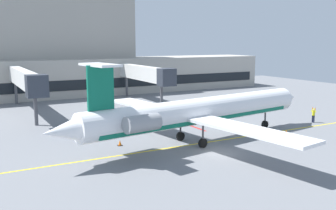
% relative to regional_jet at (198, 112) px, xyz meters
% --- Properties ---
extents(ground, '(120.00, 120.00, 0.11)m').
position_rel_regional_jet_xyz_m(ground, '(-0.32, -4.03, -3.25)').
color(ground, slate).
extents(terminal_building, '(79.94, 11.29, 19.64)m').
position_rel_regional_jet_xyz_m(terminal_building, '(-4.36, 42.05, 4.18)').
color(terminal_building, '#ADA89E').
rests_on(terminal_building, ground).
extents(jet_bridge_west, '(2.40, 22.36, 6.36)m').
position_rel_regional_jet_xyz_m(jet_bridge_west, '(-12.91, 24.03, 1.78)').
color(jet_bridge_west, silver).
rests_on(jet_bridge_west, ground).
extents(jet_bridge_east, '(2.40, 18.25, 6.19)m').
position_rel_regional_jet_xyz_m(jet_bridge_east, '(6.61, 26.12, 1.61)').
color(jet_bridge_east, silver).
rests_on(jet_bridge_east, ground).
extents(regional_jet, '(32.15, 27.33, 8.39)m').
position_rel_regional_jet_xyz_m(regional_jet, '(0.00, 0.00, 0.00)').
color(regional_jet, white).
rests_on(regional_jet, ground).
extents(baggage_tug, '(3.01, 4.33, 2.21)m').
position_rel_regional_jet_xyz_m(baggage_tug, '(-9.26, 8.89, -2.20)').
color(baggage_tug, '#1E4CB2').
rests_on(baggage_tug, ground).
extents(marshaller, '(0.34, 0.83, 1.96)m').
position_rel_regional_jet_xyz_m(marshaller, '(18.25, 1.11, -2.20)').
color(marshaller, '#191E33').
rests_on(marshaller, ground).
extents(safety_cone_alpha, '(0.47, 0.47, 0.55)m').
position_rel_regional_jet_xyz_m(safety_cone_alpha, '(10.42, -1.99, -2.95)').
color(safety_cone_alpha, orange).
rests_on(safety_cone_alpha, ground).
extents(safety_cone_bravo, '(0.47, 0.47, 0.55)m').
position_rel_regional_jet_xyz_m(safety_cone_bravo, '(-7.34, 2.70, -2.95)').
color(safety_cone_bravo, orange).
rests_on(safety_cone_bravo, ground).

